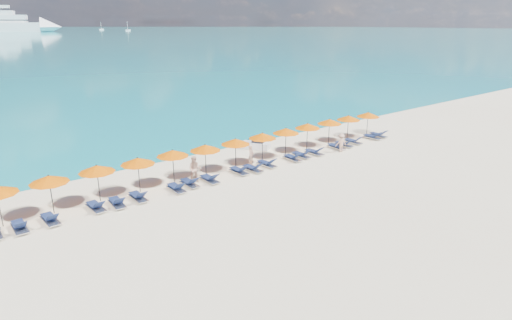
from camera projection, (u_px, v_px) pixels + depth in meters
ground at (285, 189)px, 27.09m from camera, size 1400.00×1400.00×0.00m
sailboat_near at (128, 30)px, 527.36m from camera, size 6.08×2.03×11.14m
sailboat_far at (101, 29)px, 588.63m from camera, size 5.90×1.97×10.82m
jetski at (256, 145)px, 35.66m from camera, size 1.93×2.46×0.83m
beachgoer_a at (251, 155)px, 31.47m from camera, size 0.65×0.57×1.51m
beachgoer_b at (195, 170)px, 28.02m from camera, size 1.00×0.90×1.79m
beachgoer_c at (341, 143)px, 34.68m from camera, size 1.08×0.67×1.56m
umbrella_1 at (49, 179)px, 23.09m from camera, size 2.10×2.10×2.28m
umbrella_2 at (97, 169)px, 24.73m from camera, size 2.10×2.10×2.28m
umbrella_3 at (138, 161)px, 26.11m from camera, size 2.10×2.10×2.28m
umbrella_4 at (173, 153)px, 27.69m from camera, size 2.10×2.10×2.28m
umbrella_5 at (205, 148)px, 28.89m from camera, size 2.10×2.10×2.28m
umbrella_6 at (235, 142)px, 30.38m from camera, size 2.10×2.10×2.28m
umbrella_7 at (262, 136)px, 31.94m from camera, size 2.10×2.10×2.28m
umbrella_8 at (286, 131)px, 33.39m from camera, size 2.10×2.10×2.28m
umbrella_9 at (308, 126)px, 34.96m from camera, size 2.10×2.10×2.28m
umbrella_10 at (330, 121)px, 36.51m from camera, size 2.10×2.10×2.28m
umbrella_11 at (348, 118)px, 37.93m from camera, size 2.10×2.10×2.28m
umbrella_12 at (368, 115)px, 39.27m from camera, size 2.10×2.10×2.28m
lounger_1 at (20, 226)px, 21.65m from camera, size 0.63×1.70×0.66m
lounger_2 at (50, 219)px, 22.49m from camera, size 0.71×1.73×0.66m
lounger_3 at (96, 206)px, 24.01m from camera, size 0.71×1.73×0.66m
lounger_4 at (117, 202)px, 24.55m from camera, size 0.72×1.74×0.66m
lounger_5 at (138, 196)px, 25.37m from camera, size 0.62×1.70×0.66m
lounger_6 at (176, 188)px, 26.72m from camera, size 0.65×1.71×0.66m
lounger_7 at (190, 183)px, 27.55m from camera, size 0.64×1.71×0.66m
lounger_8 at (210, 179)px, 28.25m from camera, size 0.62×1.70×0.66m
lounger_9 at (239, 171)px, 29.82m from camera, size 0.63×1.70×0.66m
lounger_10 at (253, 168)px, 30.28m from camera, size 0.77×1.75×0.66m
lounger_11 at (267, 164)px, 31.29m from camera, size 0.72×1.73×0.66m
lounger_12 at (292, 158)px, 32.66m from camera, size 0.74×1.74×0.66m
lounger_13 at (302, 155)px, 33.38m from camera, size 0.64×1.71×0.66m
lounger_14 at (314, 152)px, 34.12m from camera, size 0.70×1.73×0.66m
lounger_15 at (337, 146)px, 35.65m from camera, size 0.70×1.73×0.66m
lounger_16 at (344, 144)px, 36.33m from camera, size 0.79×1.75×0.66m
lounger_17 at (353, 141)px, 37.22m from camera, size 0.70×1.73×0.66m
lounger_18 at (372, 137)px, 38.67m from camera, size 0.68×1.72×0.66m
lounger_19 at (379, 135)px, 39.31m from camera, size 0.65×1.71×0.66m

